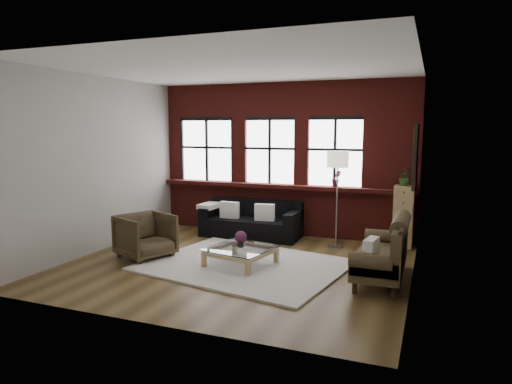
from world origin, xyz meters
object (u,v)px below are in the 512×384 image
(armchair, at_px, (146,236))
(vase, at_px, (241,243))
(vintage_settee, at_px, (381,249))
(coffee_table, at_px, (241,257))
(floor_lamp, at_px, (337,196))
(dark_sofa, at_px, (251,219))
(drawer_chest, at_px, (403,217))

(armchair, relative_size, vase, 6.32)
(vintage_settee, distance_m, coffee_table, 2.24)
(vintage_settee, xyz_separation_m, armchair, (-3.96, -0.30, -0.07))
(armchair, xyz_separation_m, coffee_table, (1.75, 0.15, -0.23))
(vintage_settee, xyz_separation_m, vase, (-2.21, -0.16, -0.08))
(vase, distance_m, floor_lamp, 2.25)
(dark_sofa, relative_size, floor_lamp, 1.03)
(drawer_chest, bearing_deg, vase, -136.66)
(vase, bearing_deg, vintage_settee, 4.03)
(dark_sofa, xyz_separation_m, vintage_settee, (2.82, -1.81, 0.09))
(armchair, distance_m, coffee_table, 1.77)
(dark_sofa, relative_size, vase, 15.18)
(floor_lamp, bearing_deg, armchair, -146.58)
(coffee_table, height_order, drawer_chest, drawer_chest)
(vintage_settee, height_order, drawer_chest, drawer_chest)
(vase, relative_size, drawer_chest, 0.11)
(vase, bearing_deg, coffee_table, 123.69)
(armchair, xyz_separation_m, floor_lamp, (2.95, 1.95, 0.60))
(dark_sofa, height_order, vase, dark_sofa)
(vintage_settee, distance_m, armchair, 3.97)
(coffee_table, bearing_deg, vase, -56.31)
(vase, bearing_deg, armchair, -175.24)
(coffee_table, distance_m, floor_lamp, 2.32)
(dark_sofa, bearing_deg, floor_lamp, -4.98)
(dark_sofa, xyz_separation_m, vase, (0.61, -1.96, 0.01))
(floor_lamp, bearing_deg, drawer_chest, 20.97)
(drawer_chest, bearing_deg, vintage_settee, -94.95)
(coffee_table, xyz_separation_m, vase, (0.00, -0.00, 0.23))
(dark_sofa, distance_m, floor_lamp, 1.93)
(vintage_settee, bearing_deg, drawer_chest, 85.05)
(vintage_settee, bearing_deg, vase, -175.97)
(dark_sofa, height_order, floor_lamp, floor_lamp)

